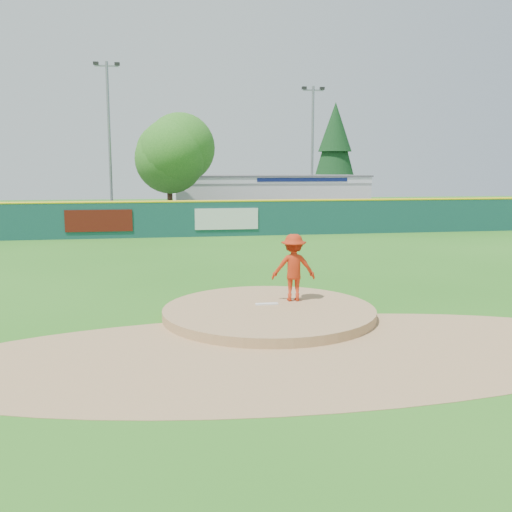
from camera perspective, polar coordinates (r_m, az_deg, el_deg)
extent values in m
plane|color=#286B19|center=(14.92, 1.30, -6.09)|extent=(120.00, 120.00, 0.00)
cylinder|color=#9E774C|center=(14.92, 1.30, -6.09)|extent=(5.50, 5.50, 0.50)
cube|color=white|center=(15.14, 1.09, -4.82)|extent=(0.60, 0.15, 0.04)
cylinder|color=#9E774C|center=(12.11, 4.04, -9.64)|extent=(15.40, 15.40, 0.01)
cube|color=#38383A|center=(41.43, -5.83, 3.40)|extent=(44.00, 16.00, 0.02)
imported|color=#B3290F|center=(15.49, 3.77, -1.15)|extent=(1.25, 0.82, 1.82)
imported|color=silver|center=(39.24, 2.04, 4.19)|extent=(5.44, 3.53, 1.39)
cube|color=silver|center=(47.03, 1.07, 6.02)|extent=(15.00, 8.00, 3.20)
cube|color=white|center=(43.05, 2.08, 7.63)|extent=(15.00, 0.06, 0.55)
cube|color=#0F194C|center=(43.46, 4.69, 7.62)|extent=(7.00, 0.03, 0.28)
cube|color=#59595B|center=(46.99, 1.07, 8.03)|extent=(15.20, 8.20, 0.12)
cube|color=#53130B|center=(32.37, -15.44, 3.42)|extent=(3.60, 0.04, 1.20)
cube|color=silver|center=(32.42, -2.95, 3.73)|extent=(3.60, 0.04, 1.20)
cube|color=#14423F|center=(32.40, -4.77, 3.71)|extent=(40.00, 0.10, 2.00)
cylinder|color=yellow|center=(32.33, -4.79, 5.47)|extent=(40.00, 0.14, 0.14)
cylinder|color=#382314|center=(39.25, -8.59, 4.95)|extent=(0.36, 0.36, 2.60)
sphere|color=#387F23|center=(39.17, -8.70, 9.71)|extent=(5.60, 5.60, 5.60)
cylinder|color=#382314|center=(52.66, 7.78, 5.36)|extent=(0.40, 0.40, 1.60)
cone|color=#113A16|center=(52.60, 7.89, 10.53)|extent=(4.40, 4.40, 7.90)
cylinder|color=gray|center=(41.32, -14.43, 10.79)|extent=(0.20, 0.20, 11.00)
cube|color=gray|center=(41.86, -14.72, 17.91)|extent=(1.60, 0.10, 0.10)
cube|color=black|center=(41.94, -15.73, 18.06)|extent=(0.35, 0.25, 0.20)
cube|color=black|center=(41.83, -13.72, 18.16)|extent=(0.35, 0.25, 0.20)
cylinder|color=gray|center=(44.75, 5.65, 10.20)|extent=(0.20, 0.20, 10.00)
cube|color=gray|center=(45.12, 5.74, 16.17)|extent=(1.60, 0.10, 0.10)
cube|color=black|center=(44.96, 4.85, 16.40)|extent=(0.35, 0.25, 0.20)
cube|color=black|center=(45.32, 6.63, 16.31)|extent=(0.35, 0.25, 0.20)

